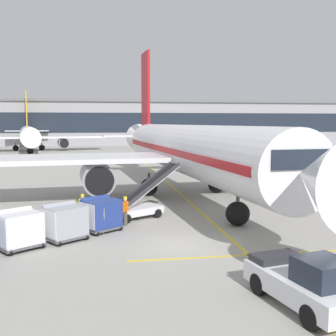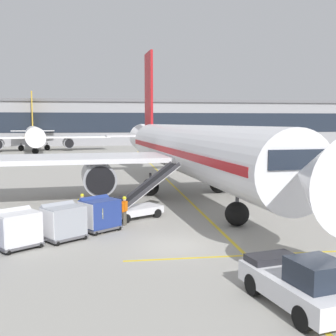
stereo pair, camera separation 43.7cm
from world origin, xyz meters
name	(u,v)px [view 2 (the right image)]	position (x,y,z in m)	size (l,w,h in m)	color
ground_plane	(177,245)	(0.00, 0.00, 0.00)	(600.00, 600.00, 0.00)	#9E9B93
parked_airplane	(188,150)	(3.19, 13.77, 3.78)	(32.72, 42.77, 14.37)	white
belt_loader	(138,203)	(-1.46, 6.37, 0.92)	(5.03, 3.69, 3.42)	silver
baggage_cart_lead	(99,213)	(-3.85, 3.41, 1.00)	(2.66, 2.48, 1.91)	#515156
baggage_cart_second	(63,221)	(-5.68, 1.79, 1.00)	(2.66, 2.48, 1.91)	#515156
baggage_cart_third	(17,228)	(-7.74, 0.63, 1.00)	(2.66, 2.48, 1.91)	#515156
pushback_tug	(302,283)	(2.89, -7.53, 0.83)	(2.97, 4.74, 1.83)	silver
ground_crew_by_loader	(100,216)	(-3.82, 2.69, 1.00)	(0.57, 0.25, 1.74)	#514C42
ground_crew_by_carts	(107,210)	(-3.40, 4.25, 1.00)	(0.28, 0.57, 1.74)	#514C42
ground_crew_marshaller	(82,206)	(-4.92, 5.78, 1.00)	(0.56, 0.33, 1.74)	#514C42
ground_crew_wingwalker	(125,209)	(-2.40, 4.46, 1.00)	(0.40, 0.51, 1.74)	#514C42
safety_cone_engine_keepout	(96,196)	(-4.26, 12.61, 0.38)	(0.69, 0.69, 0.77)	black
safety_cone_wingtip	(83,200)	(-5.22, 11.10, 0.36)	(0.66, 0.66, 0.74)	black
safety_cone_nose_mark	(116,203)	(-2.79, 10.04, 0.30)	(0.55, 0.55, 0.62)	black
apron_guidance_line_lead_in	(186,197)	(2.88, 13.03, 0.00)	(0.20, 110.00, 0.01)	yellow
apron_guidance_line_stop_bar	(254,255)	(3.26, -2.04, 0.00)	(12.00, 0.20, 0.01)	yellow
terminal_building	(163,123)	(12.55, 101.08, 6.04)	(145.82, 19.45, 12.18)	#939399
distant_airplane	(34,135)	(-18.93, 72.97, 3.37)	(32.48, 41.21, 13.77)	white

